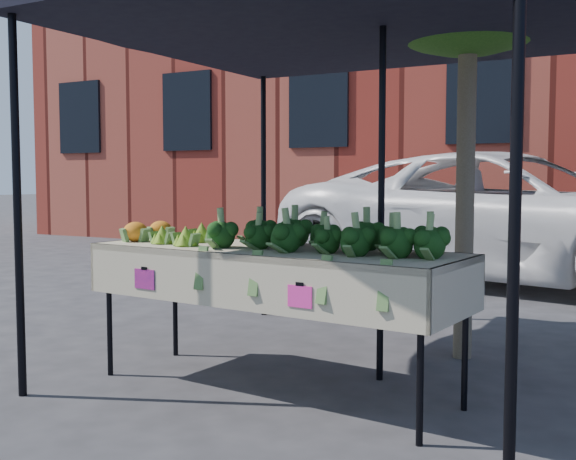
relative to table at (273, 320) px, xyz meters
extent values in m
plane|color=#2C2C2E|center=(-0.10, -0.04, -0.45)|extent=(90.00, 90.00, 0.00)
cube|color=beige|center=(0.00, 0.00, 0.00)|extent=(2.46, 1.01, 0.90)
cube|color=#F22D8C|center=(-0.70, -0.40, 0.25)|extent=(0.17, 0.01, 0.12)
cube|color=#EB2C97|center=(0.46, -0.40, 0.25)|extent=(0.17, 0.01, 0.12)
ellipsoid|color=black|center=(0.36, 0.03, 0.56)|extent=(1.51, 0.54, 0.23)
ellipsoid|color=#93AE31|center=(-0.66, -0.01, 0.54)|extent=(0.40, 0.44, 0.17)
ellipsoid|color=orange|center=(-1.03, 0.07, 0.53)|extent=(0.20, 0.40, 0.16)
imported|color=white|center=(0.36, 5.46, 2.57)|extent=(2.21, 3.07, 6.03)
cube|color=maroon|center=(-5.10, 11.96, 4.05)|extent=(12.00, 8.00, 9.00)
camera|label=1|loc=(2.14, -3.70, 0.88)|focal=43.48mm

